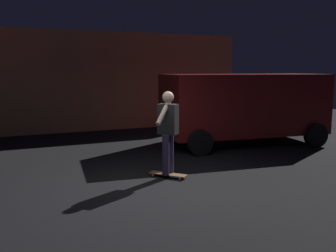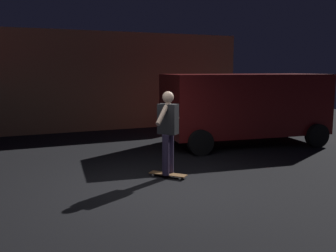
# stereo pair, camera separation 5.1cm
# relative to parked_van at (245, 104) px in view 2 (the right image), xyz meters

# --- Properties ---
(ground_plane) EXTENTS (28.00, 28.00, 0.00)m
(ground_plane) POSITION_rel_parked_van_xyz_m (-3.86, -2.87, -1.16)
(ground_plane) COLOR black
(low_building) EXTENTS (13.50, 3.66, 3.48)m
(low_building) POSITION_rel_parked_van_xyz_m (-4.56, 5.88, 0.58)
(low_building) COLOR #AD7F56
(low_building) RESTS_ON ground_plane
(parked_van) EXTENTS (4.79, 2.65, 2.03)m
(parked_van) POSITION_rel_parked_van_xyz_m (0.00, 0.00, 0.00)
(parked_van) COLOR maroon
(parked_van) RESTS_ON ground_plane
(skateboard_ridden) EXTENTS (0.67, 0.71, 0.07)m
(skateboard_ridden) POSITION_rel_parked_van_xyz_m (-3.38, -2.25, -1.11)
(skateboard_ridden) COLOR olive
(skateboard_ridden) RESTS_ON ground_plane
(skater) EXTENTS (0.79, 0.73, 1.67)m
(skater) POSITION_rel_parked_van_xyz_m (-3.38, -2.25, -0.12)
(skater) COLOR #382D4C
(skater) RESTS_ON skateboard_ridden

